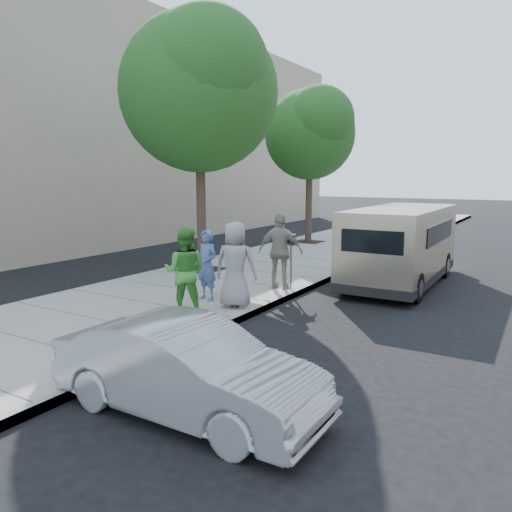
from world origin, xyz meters
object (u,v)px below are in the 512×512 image
object	(u,v)px
van	(402,244)
tree_near	(200,86)
tree_far	(311,130)
sedan	(187,369)
person_striped_polo	(280,251)
person_green_shirt	(185,271)
parking_meter	(291,249)
person_officer	(207,265)
person_gray_shirt	(235,265)

from	to	relation	value
van	tree_near	bearing A→B (deg)	-163.58
tree_far	sedan	world-z (taller)	tree_far
tree_far	person_striped_polo	world-z (taller)	tree_far
person_green_shirt	person_striped_polo	world-z (taller)	person_striped_polo
van	person_striped_polo	bearing A→B (deg)	-130.00
parking_meter	person_green_shirt	size ratio (longest dim) A/B	0.77
person_officer	person_striped_polo	xyz separation A→B (m)	(0.89, 1.90, 0.15)
sedan	person_officer	xyz separation A→B (m)	(-2.98, 4.42, 0.37)
tree_near	person_striped_polo	world-z (taller)	tree_near
parking_meter	sedan	world-z (taller)	parking_meter
sedan	person_green_shirt	world-z (taller)	person_green_shirt
tree_near	person_gray_shirt	world-z (taller)	tree_near
tree_near	van	bearing A→B (deg)	16.95
parking_meter	person_officer	distance (m)	2.31
person_officer	sedan	bearing A→B (deg)	-46.67
tree_far	person_officer	distance (m)	11.54
tree_near	person_gray_shirt	xyz separation A→B (m)	(3.27, -3.17, -4.46)
van	person_green_shirt	world-z (taller)	van
person_green_shirt	person_gray_shirt	distance (m)	1.18
van	sedan	distance (m)	9.11
tree_near	person_officer	distance (m)	5.96
person_green_shirt	person_gray_shirt	world-z (taller)	person_gray_shirt
parking_meter	person_green_shirt	distance (m)	3.31
person_gray_shirt	tree_near	bearing A→B (deg)	-60.70
person_gray_shirt	person_officer	bearing A→B (deg)	-27.77
van	person_officer	distance (m)	5.66
van	person_striped_polo	xyz separation A→B (m)	(-2.29, -2.78, -0.02)
tree_far	person_green_shirt	size ratio (longest dim) A/B	3.60
tree_far	person_striped_polo	bearing A→B (deg)	-69.44
parking_meter	person_green_shirt	bearing A→B (deg)	-81.82
tree_far	person_green_shirt	world-z (taller)	tree_far
tree_near	sedan	size ratio (longest dim) A/B	2.07
person_gray_shirt	person_striped_polo	distance (m)	2.07
person_green_shirt	person_gray_shirt	xyz separation A→B (m)	(0.54, 1.05, 0.03)
parking_meter	person_officer	bearing A→B (deg)	-97.91
van	person_officer	size ratio (longest dim) A/B	3.54
parking_meter	person_gray_shirt	bearing A→B (deg)	-74.39
person_gray_shirt	person_striped_polo	size ratio (longest dim) A/B	0.97
tree_far	van	bearing A→B (deg)	-46.77
tree_near	van	world-z (taller)	tree_near
person_gray_shirt	person_striped_polo	bearing A→B (deg)	-106.36
sedan	person_officer	distance (m)	5.34
person_green_shirt	parking_meter	bearing A→B (deg)	-128.28
parking_meter	person_striped_polo	size ratio (longest dim) A/B	0.73
sedan	person_striped_polo	xyz separation A→B (m)	(-2.09, 6.31, 0.51)
van	sedan	size ratio (longest dim) A/B	1.59
tree_near	tree_far	distance (m)	7.63
tree_near	tree_far	world-z (taller)	tree_near
tree_near	person_officer	world-z (taller)	tree_near
tree_near	van	size ratio (longest dim) A/B	1.30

